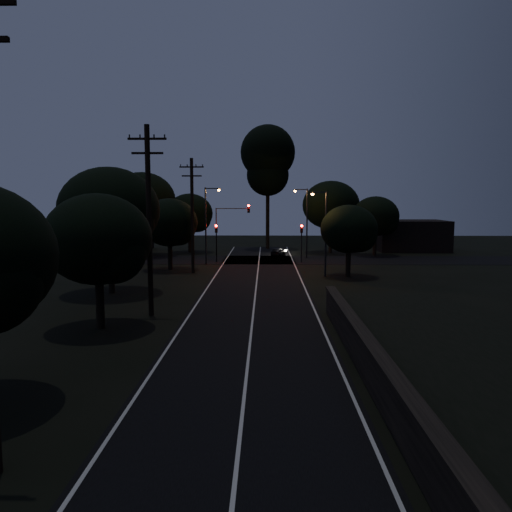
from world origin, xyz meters
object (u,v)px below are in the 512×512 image
object	(u,v)px
utility_pole_far	(192,214)
signal_left	(216,236)
streetlight_a	(207,220)
tall_pine	(268,160)
signal_mast	(232,222)
streetlight_c	(324,227)
signal_right	(302,236)
streetlight_b	(305,218)
car	(278,252)
utility_pole_mid	(149,218)

from	to	relation	value
utility_pole_far	signal_left	size ratio (longest dim) A/B	2.56
utility_pole_far	streetlight_a	size ratio (longest dim) A/B	1.31
tall_pine	signal_mast	xyz separation A→B (m)	(-3.91, -15.01, -7.79)
signal_mast	streetlight_c	bearing A→B (deg)	-48.81
signal_mast	signal_right	bearing A→B (deg)	-0.03
tall_pine	signal_mast	bearing A→B (deg)	-104.62
streetlight_a	streetlight_b	xyz separation A→B (m)	(10.61, 6.00, 0.00)
tall_pine	signal_left	bearing A→B (deg)	-110.46
signal_mast	utility_pole_far	bearing A→B (deg)	-111.11
streetlight_b	car	xyz separation A→B (m)	(-3.08, 2.00, -4.12)
utility_pole_far	streetlight_c	bearing A→B (deg)	-9.60
utility_pole_far	signal_right	size ratio (longest dim) A/B	2.56
utility_pole_mid	signal_left	bearing A→B (deg)	86.79
tall_pine	signal_right	distance (m)	18.02
car	signal_left	bearing A→B (deg)	58.01
signal_mast	car	world-z (taller)	signal_mast
car	signal_mast	bearing A→B (deg)	66.09
streetlight_a	car	xyz separation A→B (m)	(7.53, 8.00, -4.12)
signal_left	streetlight_a	xyz separation A→B (m)	(-0.71, -1.99, 1.80)
tall_pine	signal_left	world-z (taller)	tall_pine
signal_right	car	bearing A→B (deg)	111.57
utility_pole_mid	utility_pole_far	bearing A→B (deg)	90.00
streetlight_b	streetlight_c	world-z (taller)	streetlight_b
signal_right	streetlight_a	distance (m)	10.26
tall_pine	car	bearing A→B (deg)	-82.26
signal_mast	streetlight_b	world-z (taller)	streetlight_b
signal_right	car	xyz separation A→B (m)	(-2.38, 6.01, -2.32)
tall_pine	streetlight_c	size ratio (longest dim) A/B	2.24
utility_pole_mid	signal_mast	world-z (taller)	utility_pole_mid
streetlight_c	car	bearing A→B (deg)	102.70
tall_pine	streetlight_b	xyz separation A→B (m)	(4.31, -11.00, -7.49)
signal_left	streetlight_c	distance (m)	14.52
utility_pole_far	signal_right	distance (m)	13.53
signal_left	signal_right	distance (m)	9.20
utility_pole_far	car	size ratio (longest dim) A/B	3.48
signal_left	streetlight_b	distance (m)	10.84
signal_mast	car	size ratio (longest dim) A/B	2.07
tall_pine	signal_mast	distance (m)	17.36
utility_pole_mid	streetlight_a	world-z (taller)	utility_pole_mid
tall_pine	utility_pole_far	bearing A→B (deg)	-106.93
utility_pole_mid	streetlight_c	world-z (taller)	utility_pole_mid
signal_right	streetlight_b	size ratio (longest dim) A/B	0.51
streetlight_b	streetlight_a	bearing A→B (deg)	-150.52
signal_left	tall_pine	bearing A→B (deg)	69.54
signal_left	car	distance (m)	9.39
utility_pole_mid	utility_pole_far	xyz separation A→B (m)	(0.00, 17.00, -0.25)
streetlight_a	streetlight_c	world-z (taller)	streetlight_a
tall_pine	signal_left	distance (m)	18.52
signal_mast	streetlight_a	bearing A→B (deg)	-140.23
utility_pole_mid	utility_pole_far	world-z (taller)	utility_pole_mid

